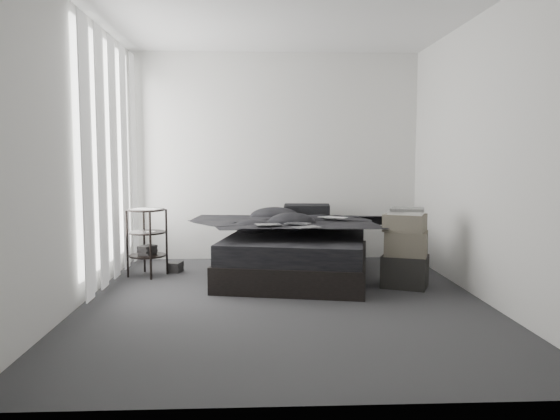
{
  "coord_description": "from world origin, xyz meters",
  "views": [
    {
      "loc": [
        -0.27,
        -4.83,
        1.3
      ],
      "look_at": [
        0.0,
        0.8,
        0.75
      ],
      "focal_mm": 35.0,
      "sensor_mm": 36.0,
      "label": 1
    }
  ],
  "objects_px": {
    "side_stand": "(147,243)",
    "bed": "(298,264)",
    "laptop": "(331,212)",
    "box_lower": "(405,271)"
  },
  "relations": [
    {
      "from": "box_lower",
      "to": "laptop",
      "type": "bearing_deg",
      "value": 142.67
    },
    {
      "from": "box_lower",
      "to": "side_stand",
      "type": "bearing_deg",
      "value": 166.43
    },
    {
      "from": "side_stand",
      "to": "box_lower",
      "type": "relative_size",
      "value": 1.67
    },
    {
      "from": "side_stand",
      "to": "laptop",
      "type": "bearing_deg",
      "value": -3.76
    },
    {
      "from": "laptop",
      "to": "box_lower",
      "type": "distance_m",
      "value": 1.01
    },
    {
      "from": "side_stand",
      "to": "bed",
      "type": "bearing_deg",
      "value": -3.67
    },
    {
      "from": "bed",
      "to": "side_stand",
      "type": "distance_m",
      "value": 1.66
    },
    {
      "from": "laptop",
      "to": "box_lower",
      "type": "height_order",
      "value": "laptop"
    },
    {
      "from": "laptop",
      "to": "side_stand",
      "type": "distance_m",
      "value": 2.03
    },
    {
      "from": "bed",
      "to": "box_lower",
      "type": "xyz_separation_m",
      "value": [
        1.03,
        -0.54,
        0.03
      ]
    }
  ]
}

